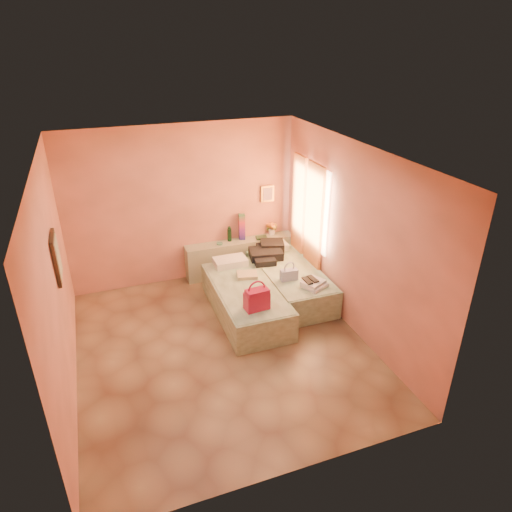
{
  "coord_description": "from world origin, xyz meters",
  "views": [
    {
      "loc": [
        -1.39,
        -5.18,
        4.11
      ],
      "look_at": [
        0.83,
        0.85,
        0.94
      ],
      "focal_mm": 32.0,
      "sensor_mm": 36.0,
      "label": 1
    }
  ],
  "objects": [
    {
      "name": "headboard_ledge",
      "position": [
        0.98,
        2.1,
        0.33
      ],
      "size": [
        2.05,
        0.3,
        0.65
      ],
      "primitive_type": "cube",
      "color": "#9AA284",
      "rests_on": "ground"
    },
    {
      "name": "sandal_pair",
      "position": [
        1.56,
        0.38,
        0.61
      ],
      "size": [
        0.18,
        0.24,
        0.02
      ],
      "primitive_type": "cube",
      "rotation": [
        0.0,
        0.0,
        0.03
      ],
      "color": "black",
      "rests_on": "towel_stack"
    },
    {
      "name": "small_dish",
      "position": [
        0.57,
        2.08,
        0.66
      ],
      "size": [
        0.15,
        0.15,
        0.03
      ],
      "primitive_type": "cylinder",
      "rotation": [
        0.0,
        0.0,
        0.37
      ],
      "color": "#4E8F73",
      "rests_on": "headboard_ledge"
    },
    {
      "name": "bed_right",
      "position": [
        1.5,
        1.05,
        0.25
      ],
      "size": [
        0.91,
        2.01,
        0.5
      ],
      "primitive_type": "cube",
      "rotation": [
        0.0,
        0.0,
        -0.01
      ],
      "color": "beige",
      "rests_on": "ground"
    },
    {
      "name": "towel_stack",
      "position": [
        1.62,
        0.34,
        0.55
      ],
      "size": [
        0.44,
        0.42,
        0.1
      ],
      "primitive_type": "cube",
      "rotation": [
        0.0,
        0.0,
        0.43
      ],
      "color": "white",
      "rests_on": "bed_right"
    },
    {
      "name": "khaki_garment",
      "position": [
        0.73,
        1.02,
        0.53
      ],
      "size": [
        0.38,
        0.33,
        0.06
      ],
      "primitive_type": "cube",
      "rotation": [
        0.0,
        0.0,
        -0.24
      ],
      "color": "tan",
      "rests_on": "bed_left"
    },
    {
      "name": "ground",
      "position": [
        0.0,
        0.0,
        0.0
      ],
      "size": [
        4.5,
        4.5,
        0.0
      ],
      "primitive_type": "plane",
      "color": "#9E8B5E",
      "rests_on": "ground"
    },
    {
      "name": "blue_handbag",
      "position": [
        1.33,
        0.69,
        0.59
      ],
      "size": [
        0.29,
        0.14,
        0.18
      ],
      "primitive_type": "cube",
      "rotation": [
        0.0,
        0.0,
        -0.06
      ],
      "color": "#40519A",
      "rests_on": "bed_right"
    },
    {
      "name": "bed_left",
      "position": [
        0.6,
        0.72,
        0.25
      ],
      "size": [
        0.91,
        2.01,
        0.5
      ],
      "primitive_type": "cube",
      "rotation": [
        0.0,
        0.0,
        -0.01
      ],
      "color": "beige",
      "rests_on": "ground"
    },
    {
      "name": "room_walls",
      "position": [
        0.21,
        0.57,
        1.79
      ],
      "size": [
        4.02,
        4.51,
        2.81
      ],
      "color": "#FCA186",
      "rests_on": "ground"
    },
    {
      "name": "flower_vase",
      "position": [
        1.63,
        2.17,
        0.79
      ],
      "size": [
        0.25,
        0.25,
        0.28
      ],
      "primitive_type": "cube",
      "rotation": [
        0.0,
        0.0,
        0.16
      ],
      "color": "silver",
      "rests_on": "headboard_ledge"
    },
    {
      "name": "rainbow_box",
      "position": [
        1.03,
        2.16,
        0.89
      ],
      "size": [
        0.13,
        0.13,
        0.49
      ],
      "primitive_type": "cube",
      "rotation": [
        0.0,
        0.0,
        -0.17
      ],
      "color": "#B5163D",
      "rests_on": "headboard_ledge"
    },
    {
      "name": "magenta_handbag",
      "position": [
        0.55,
        0.06,
        0.66
      ],
      "size": [
        0.36,
        0.23,
        0.33
      ],
      "primitive_type": "cube",
      "rotation": [
        0.0,
        0.0,
        0.09
      ],
      "color": "#B5163D",
      "rests_on": "bed_left"
    },
    {
      "name": "green_book",
      "position": [
        1.38,
        2.06,
        0.67
      ],
      "size": [
        0.23,
        0.18,
        0.03
      ],
      "primitive_type": "cube",
      "rotation": [
        0.0,
        0.0,
        -0.19
      ],
      "color": "#224026",
      "rests_on": "headboard_ledge"
    },
    {
      "name": "clothes_pile",
      "position": [
        1.33,
        1.58,
        0.59
      ],
      "size": [
        0.71,
        0.71,
        0.19
      ],
      "primitive_type": "cube",
      "rotation": [
        0.0,
        0.0,
        -0.17
      ],
      "color": "black",
      "rests_on": "bed_right"
    },
    {
      "name": "water_bottle",
      "position": [
        0.79,
        2.16,
        0.78
      ],
      "size": [
        0.08,
        0.08,
        0.27
      ],
      "primitive_type": "cylinder",
      "rotation": [
        0.0,
        0.0,
        -0.14
      ],
      "color": "#153A21",
      "rests_on": "headboard_ledge"
    }
  ]
}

